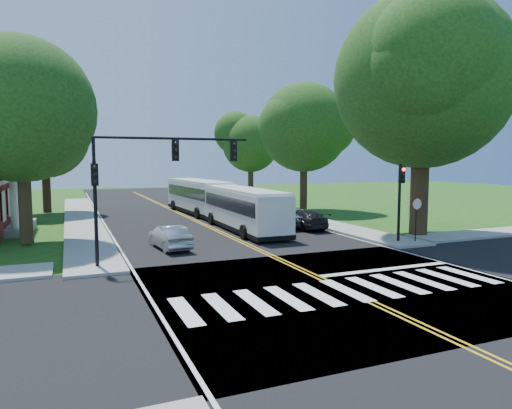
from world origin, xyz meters
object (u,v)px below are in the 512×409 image
signal_nw (150,169)px  signal_ne (400,192)px  bus_follow (198,196)px  dark_sedan (304,219)px  suv (287,216)px  bus_lead (243,208)px  hatchback (170,237)px

signal_nw → signal_ne: size_ratio=1.62×
bus_follow → dark_sedan: bus_follow is taller
bus_follow → suv: bearing=106.7°
dark_sedan → signal_nw: bearing=30.1°
signal_nw → bus_follow: (7.42, 18.94, -2.78)m
bus_lead → bus_follow: size_ratio=0.95×
signal_ne → bus_follow: bearing=109.3°
signal_nw → bus_follow: bearing=68.6°
signal_nw → signal_ne: (14.06, 0.01, -1.41)m
hatchback → signal_nw: bearing=59.6°
signal_nw → bus_lead: signal_nw is taller
hatchback → bus_lead: bearing=-148.8°
signal_ne → bus_follow: 20.11m
signal_ne → bus_lead: 10.41m
signal_nw → bus_lead: bearing=46.7°
signal_ne → bus_lead: signal_ne is taller
suv → dark_sedan: size_ratio=1.15×
suv → signal_ne: bearing=109.8°
bus_lead → signal_nw: bearing=47.4°
bus_lead → bus_follow: (-0.15, 10.92, 0.07)m
bus_follow → hatchback: (-5.86, -15.50, -0.95)m
bus_lead → hatchback: bus_lead is taller
signal_nw → suv: bearing=37.6°
bus_lead → hatchback: size_ratio=2.88×
bus_follow → hatchback: 16.60m
suv → dark_sedan: (0.59, -1.42, -0.07)m
dark_sedan → bus_follow: bearing=-71.1°
hatchback → signal_ne: bearing=158.5°
signal_nw → dark_sedan: (11.73, 7.15, -3.71)m
signal_ne → suv: bearing=108.8°
signal_ne → bus_follow: signal_ne is taller
suv → dark_sedan: bearing=113.6°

